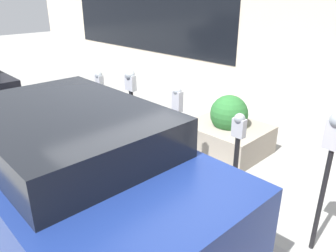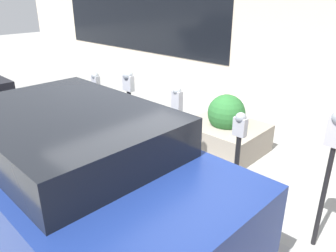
{
  "view_description": "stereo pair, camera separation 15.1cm",
  "coord_description": "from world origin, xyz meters",
  "px_view_note": "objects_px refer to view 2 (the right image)",
  "views": [
    {
      "loc": [
        -2.99,
        2.88,
        2.67
      ],
      "look_at": [
        0.0,
        -0.08,
        0.93
      ],
      "focal_mm": 35.0,
      "sensor_mm": 36.0,
      "label": 1
    },
    {
      "loc": [
        -2.88,
        2.99,
        2.67
      ],
      "look_at": [
        0.0,
        -0.08,
        0.93
      ],
      "focal_mm": 35.0,
      "sensor_mm": 36.0,
      "label": 2
    }
  ],
  "objects_px": {
    "parking_meter_middle": "(177,117)",
    "parking_meter_fourth": "(129,97)",
    "planter_box": "(225,131)",
    "parking_meter_nearest": "(334,146)",
    "parking_meter_farthest": "(97,98)",
    "parking_meter_second": "(238,144)",
    "parked_car_middle": "(65,164)"
  },
  "relations": [
    {
      "from": "parking_meter_nearest",
      "to": "parking_meter_second",
      "type": "height_order",
      "value": "parking_meter_nearest"
    },
    {
      "from": "parking_meter_second",
      "to": "parked_car_middle",
      "type": "xyz_separation_m",
      "value": [
        1.26,
        1.67,
        -0.09
      ]
    },
    {
      "from": "parking_meter_middle",
      "to": "parked_car_middle",
      "type": "height_order",
      "value": "parked_car_middle"
    },
    {
      "from": "parking_meter_second",
      "to": "parking_meter_middle",
      "type": "xyz_separation_m",
      "value": [
        1.01,
        0.02,
        0.09
      ]
    },
    {
      "from": "parking_meter_fourth",
      "to": "planter_box",
      "type": "relative_size",
      "value": 1.16
    },
    {
      "from": "parking_meter_middle",
      "to": "planter_box",
      "type": "height_order",
      "value": "parking_meter_middle"
    },
    {
      "from": "parking_meter_fourth",
      "to": "parked_car_middle",
      "type": "relative_size",
      "value": 0.33
    },
    {
      "from": "parking_meter_farthest",
      "to": "parked_car_middle",
      "type": "xyz_separation_m",
      "value": [
        -1.75,
        1.69,
        -0.02
      ]
    },
    {
      "from": "parking_meter_middle",
      "to": "parking_meter_farthest",
      "type": "bearing_deg",
      "value": -1.27
    },
    {
      "from": "parking_meter_nearest",
      "to": "parking_meter_middle",
      "type": "relative_size",
      "value": 1.11
    },
    {
      "from": "parking_meter_middle",
      "to": "parked_car_middle",
      "type": "relative_size",
      "value": 0.32
    },
    {
      "from": "parking_meter_nearest",
      "to": "parking_meter_farthest",
      "type": "relative_size",
      "value": 1.22
    },
    {
      "from": "parking_meter_middle",
      "to": "planter_box",
      "type": "xyz_separation_m",
      "value": [
        0.03,
        -1.33,
        -0.64
      ]
    },
    {
      "from": "planter_box",
      "to": "parking_meter_middle",
      "type": "bearing_deg",
      "value": 91.18
    },
    {
      "from": "parking_meter_nearest",
      "to": "parking_meter_farthest",
      "type": "height_order",
      "value": "parking_meter_nearest"
    },
    {
      "from": "planter_box",
      "to": "parking_meter_second",
      "type": "bearing_deg",
      "value": 128.49
    },
    {
      "from": "parking_meter_nearest",
      "to": "parking_meter_fourth",
      "type": "relative_size",
      "value": 1.07
    },
    {
      "from": "parking_meter_nearest",
      "to": "parked_car_middle",
      "type": "xyz_separation_m",
      "value": [
        2.33,
        1.68,
        -0.41
      ]
    },
    {
      "from": "parking_meter_farthest",
      "to": "parking_meter_fourth",
      "type": "bearing_deg",
      "value": 178.2
    },
    {
      "from": "parking_meter_farthest",
      "to": "parked_car_middle",
      "type": "distance_m",
      "value": 2.44
    },
    {
      "from": "parking_meter_second",
      "to": "parking_meter_fourth",
      "type": "distance_m",
      "value": 2.07
    },
    {
      "from": "parking_meter_middle",
      "to": "planter_box",
      "type": "distance_m",
      "value": 1.48
    },
    {
      "from": "parking_meter_middle",
      "to": "parked_car_middle",
      "type": "distance_m",
      "value": 1.68
    },
    {
      "from": "parking_meter_nearest",
      "to": "parked_car_middle",
      "type": "height_order",
      "value": "parking_meter_nearest"
    },
    {
      "from": "parking_meter_fourth",
      "to": "parking_meter_farthest",
      "type": "height_order",
      "value": "parking_meter_fourth"
    },
    {
      "from": "parked_car_middle",
      "to": "planter_box",
      "type": "bearing_deg",
      "value": -92.78
    },
    {
      "from": "parking_meter_fourth",
      "to": "parking_meter_farthest",
      "type": "relative_size",
      "value": 1.14
    },
    {
      "from": "parking_meter_middle",
      "to": "parking_meter_fourth",
      "type": "relative_size",
      "value": 0.96
    },
    {
      "from": "parking_meter_fourth",
      "to": "planter_box",
      "type": "distance_m",
      "value": 1.81
    },
    {
      "from": "parking_meter_middle",
      "to": "parking_meter_fourth",
      "type": "distance_m",
      "value": 1.05
    },
    {
      "from": "parking_meter_middle",
      "to": "parking_meter_farthest",
      "type": "distance_m",
      "value": 2.01
    },
    {
      "from": "parking_meter_nearest",
      "to": "parking_meter_fourth",
      "type": "xyz_separation_m",
      "value": [
        3.13,
        0.01,
        -0.16
      ]
    }
  ]
}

